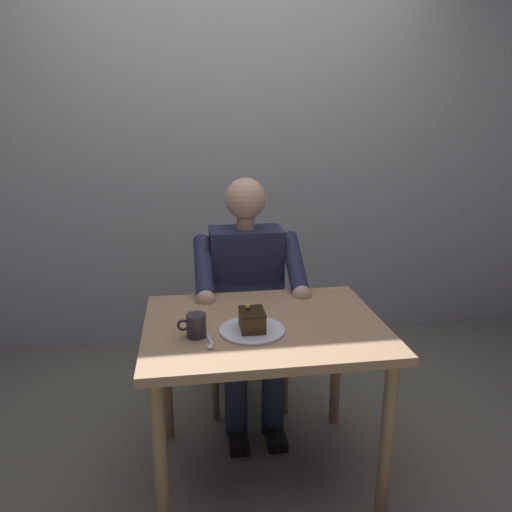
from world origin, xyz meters
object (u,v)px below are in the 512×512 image
seated_person (248,297)px  coffee_cup (196,325)px  dessert_spoon (209,343)px  dining_table (264,344)px  cake_slice (252,320)px  chair (244,310)px

seated_person → coffee_cup: bearing=64.8°
seated_person → dessert_spoon: seated_person is taller
dining_table → coffee_cup: size_ratio=8.72×
seated_person → cake_slice: size_ratio=9.99×
cake_slice → dining_table: bearing=-128.7°
cake_slice → chair: bearing=-94.6°
coffee_cup → dessert_spoon: bearing=124.5°
dining_table → seated_person: (0.00, -0.49, 0.02)m
coffee_cup → dessert_spoon: coffee_cup is taller
dining_table → chair: bearing=-90.0°
dining_table → seated_person: seated_person is taller
dining_table → dessert_spoon: bearing=34.1°
cake_slice → dessert_spoon: cake_slice is taller
dessert_spoon → dining_table: bearing=-145.9°
seated_person → dessert_spoon: bearing=70.6°
coffee_cup → dessert_spoon: 0.09m
cake_slice → dessert_spoon: (0.17, 0.08, -0.04)m
chair → cake_slice: bearing=85.4°
chair → cake_slice: size_ratio=7.31×
dining_table → seated_person: bearing=-90.0°
seated_person → coffee_cup: (0.27, 0.58, 0.12)m
seated_person → cake_slice: bearing=84.0°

